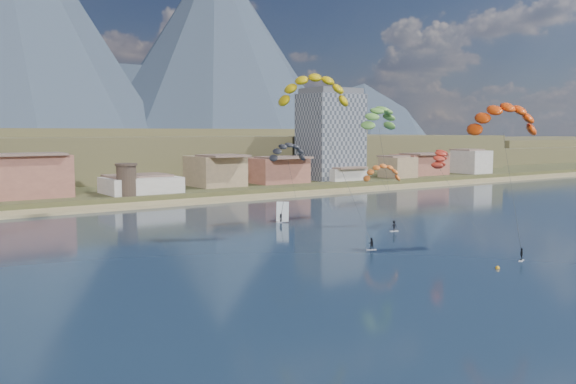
{
  "coord_description": "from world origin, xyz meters",
  "views": [
    {
      "loc": [
        -52.19,
        -43.24,
        19.1
      ],
      "look_at": [
        0.0,
        32.0,
        10.0
      ],
      "focal_mm": 38.43,
      "sensor_mm": 36.0,
      "label": 1
    }
  ],
  "objects_px": {
    "apartment_tower": "(331,135)",
    "kitesurfer_green": "(379,115)",
    "windsurfer": "(282,216)",
    "watchtower": "(126,179)",
    "kitesurfer_yellow": "(314,86)",
    "buoy": "(498,268)",
    "kitesurfer_orange": "(504,114)"
  },
  "relations": [
    {
      "from": "watchtower",
      "to": "windsurfer",
      "type": "height_order",
      "value": "watchtower"
    },
    {
      "from": "windsurfer",
      "to": "watchtower",
      "type": "bearing_deg",
      "value": 105.85
    },
    {
      "from": "apartment_tower",
      "to": "buoy",
      "type": "bearing_deg",
      "value": -118.8
    },
    {
      "from": "kitesurfer_green",
      "to": "windsurfer",
      "type": "xyz_separation_m",
      "value": [
        -18.97,
        8.96,
        -21.02
      ]
    },
    {
      "from": "watchtower",
      "to": "kitesurfer_orange",
      "type": "bearing_deg",
      "value": -74.24
    },
    {
      "from": "watchtower",
      "to": "kitesurfer_orange",
      "type": "height_order",
      "value": "kitesurfer_orange"
    },
    {
      "from": "kitesurfer_green",
      "to": "buoy",
      "type": "xyz_separation_m",
      "value": [
        -18.85,
        -44.39,
        -22.28
      ]
    },
    {
      "from": "watchtower",
      "to": "buoy",
      "type": "bearing_deg",
      "value": -82.0
    },
    {
      "from": "apartment_tower",
      "to": "kitesurfer_green",
      "type": "relative_size",
      "value": 1.19
    },
    {
      "from": "watchtower",
      "to": "windsurfer",
      "type": "relative_size",
      "value": 2.0
    },
    {
      "from": "watchtower",
      "to": "kitesurfer_green",
      "type": "bearing_deg",
      "value": -60.92
    },
    {
      "from": "kitesurfer_orange",
      "to": "buoy",
      "type": "distance_m",
      "value": 26.41
    },
    {
      "from": "buoy",
      "to": "kitesurfer_orange",
      "type": "bearing_deg",
      "value": 35.59
    },
    {
      "from": "kitesurfer_green",
      "to": "kitesurfer_orange",
      "type": "bearing_deg",
      "value": -100.36
    },
    {
      "from": "kitesurfer_orange",
      "to": "windsurfer",
      "type": "xyz_separation_m",
      "value": [
        -12.48,
        44.5,
        -20.34
      ]
    },
    {
      "from": "kitesurfer_orange",
      "to": "buoy",
      "type": "xyz_separation_m",
      "value": [
        -12.35,
        -8.84,
        -21.6
      ]
    },
    {
      "from": "apartment_tower",
      "to": "windsurfer",
      "type": "bearing_deg",
      "value": -135.0
    },
    {
      "from": "kitesurfer_yellow",
      "to": "buoy",
      "type": "distance_m",
      "value": 43.14
    },
    {
      "from": "apartment_tower",
      "to": "buoy",
      "type": "height_order",
      "value": "apartment_tower"
    },
    {
      "from": "kitesurfer_orange",
      "to": "windsurfer",
      "type": "height_order",
      "value": "kitesurfer_orange"
    },
    {
      "from": "kitesurfer_orange",
      "to": "windsurfer",
      "type": "bearing_deg",
      "value": 105.66
    },
    {
      "from": "kitesurfer_yellow",
      "to": "kitesurfer_orange",
      "type": "xyz_separation_m",
      "value": [
        19.38,
        -24.26,
        -5.15
      ]
    },
    {
      "from": "windsurfer",
      "to": "buoy",
      "type": "distance_m",
      "value": 53.36
    },
    {
      "from": "apartment_tower",
      "to": "watchtower",
      "type": "bearing_deg",
      "value": -170.07
    },
    {
      "from": "kitesurfer_yellow",
      "to": "kitesurfer_green",
      "type": "distance_m",
      "value": 28.58
    },
    {
      "from": "apartment_tower",
      "to": "windsurfer",
      "type": "xyz_separation_m",
      "value": [
        -65.4,
        -65.4,
        -16.46
      ]
    },
    {
      "from": "watchtower",
      "to": "kitesurfer_green",
      "type": "xyz_separation_m",
      "value": [
        33.57,
        -60.36,
        16.02
      ]
    },
    {
      "from": "watchtower",
      "to": "kitesurfer_yellow",
      "type": "distance_m",
      "value": 74.91
    },
    {
      "from": "kitesurfer_orange",
      "to": "kitesurfer_green",
      "type": "xyz_separation_m",
      "value": [
        6.5,
        35.55,
        0.68
      ]
    },
    {
      "from": "apartment_tower",
      "to": "kitesurfer_orange",
      "type": "relative_size",
      "value": 1.29
    },
    {
      "from": "kitesurfer_green",
      "to": "buoy",
      "type": "distance_m",
      "value": 53.12
    },
    {
      "from": "kitesurfer_green",
      "to": "windsurfer",
      "type": "relative_size",
      "value": 6.25
    }
  ]
}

